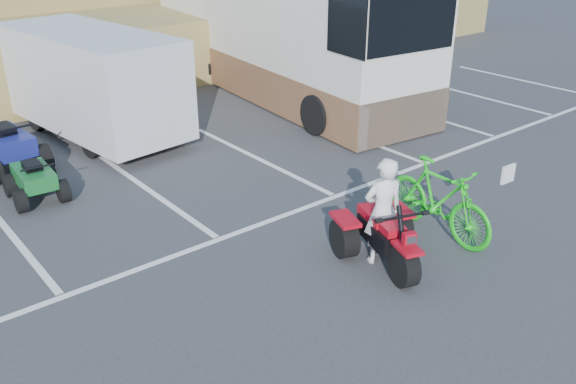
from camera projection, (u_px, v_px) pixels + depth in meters
ground at (312, 304)px, 8.65m from camera, size 100.00×100.00×0.00m
parking_stripes at (210, 193)px, 12.01m from camera, size 28.00×5.16×0.01m
red_trike_atv at (384, 265)px, 9.61m from camera, size 1.77×2.02×1.10m
rider at (383, 211)px, 9.37m from camera, size 0.74×0.61×1.75m
green_dirt_bike at (439, 199)px, 10.23m from camera, size 0.73×2.23×1.33m
cargo_trailer at (91, 80)px, 14.63m from camera, size 2.80×5.62×2.52m
rv_motorhome at (278, 33)px, 18.06m from camera, size 3.95×11.38×4.01m
quad_atv_blue at (11, 170)px, 13.11m from camera, size 1.40×1.80×1.12m
quad_atv_green at (38, 199)px, 11.80m from camera, size 1.04×1.35×0.84m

